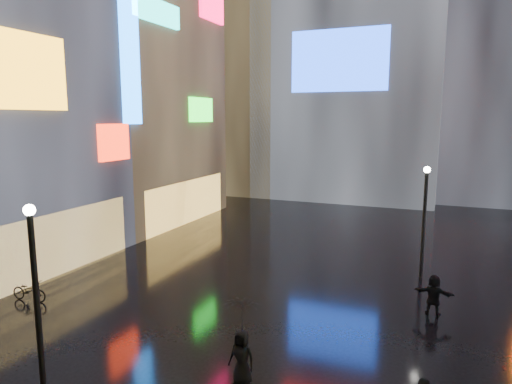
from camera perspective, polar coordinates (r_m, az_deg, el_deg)
The scene contains 10 objects.
ground at distance 23.20m, azimuth 7.71°, elevation -9.29°, with size 140.00×140.00×0.00m, color black.
building_left_far at distance 34.95m, azimuth -16.12°, elevation 14.87°, with size 10.28×12.00×22.00m.
tower_flank_right at distance 48.40m, azimuth 27.97°, elevation 19.73°, with size 12.00×12.00×34.00m, color black.
tower_flank_left at distance 47.84m, azimuth -1.75°, elevation 16.04°, with size 10.00×10.00×26.00m, color black.
lamp_near at distance 13.38m, azimuth -25.82°, elevation -10.92°, with size 0.30×0.30×5.20m.
lamp_far at distance 22.16m, azimuth 20.29°, elevation -2.79°, with size 0.30×0.30×5.20m.
pedestrian_4 at distance 13.46m, azimuth -1.79°, elevation -19.92°, with size 0.77×0.50×1.57m, color black.
pedestrian_5 at distance 18.76m, azimuth 21.32°, elevation -11.91°, with size 1.44×0.46×1.56m, color black.
umbrella_2 at distance 12.90m, azimuth -1.81°, elevation -15.08°, with size 1.00×1.02×0.92m, color black.
bicycle at distance 21.01m, azimuth -26.48°, elevation -11.00°, with size 0.56×1.60×0.84m, color black.
Camera 1 is at (5.53, -1.30, 7.35)m, focal length 32.00 mm.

